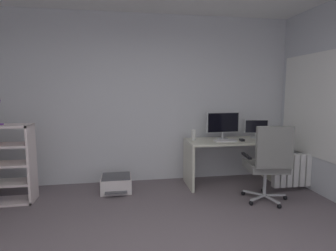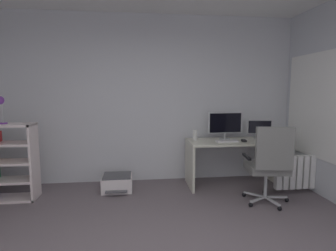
{
  "view_description": "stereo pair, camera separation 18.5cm",
  "coord_description": "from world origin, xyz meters",
  "px_view_note": "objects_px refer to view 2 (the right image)",
  "views": [
    {
      "loc": [
        -0.31,
        -1.83,
        1.52
      ],
      "look_at": [
        0.33,
        1.98,
        1.03
      ],
      "focal_mm": 29.22,
      "sensor_mm": 36.0,
      "label": 1
    },
    {
      "loc": [
        -0.12,
        -1.86,
        1.52
      ],
      "look_at": [
        0.33,
        1.98,
        1.03
      ],
      "focal_mm": 29.22,
      "sensor_mm": 36.0,
      "label": 2
    }
  ],
  "objects_px": {
    "radiator": "(308,172)",
    "keyboard": "(227,141)",
    "office_chair": "(269,162)",
    "desk_lamp": "(0,103)",
    "printer": "(117,183)",
    "desk": "(234,152)",
    "desktop_speaker": "(195,135)",
    "computer_mouse": "(244,141)",
    "monitor_main": "(225,124)",
    "monitor_secondary": "(259,128)"
  },
  "relations": [
    {
      "from": "office_chair",
      "to": "desk",
      "type": "bearing_deg",
      "value": 102.25
    },
    {
      "from": "desk",
      "to": "printer",
      "type": "bearing_deg",
      "value": -179.01
    },
    {
      "from": "desk_lamp",
      "to": "office_chair",
      "type": "bearing_deg",
      "value": -9.72
    },
    {
      "from": "office_chair",
      "to": "printer",
      "type": "bearing_deg",
      "value": 158.78
    },
    {
      "from": "desk",
      "to": "desktop_speaker",
      "type": "height_order",
      "value": "desktop_speaker"
    },
    {
      "from": "computer_mouse",
      "to": "radiator",
      "type": "distance_m",
      "value": 1.04
    },
    {
      "from": "monitor_main",
      "to": "desk_lamp",
      "type": "bearing_deg",
      "value": -174.2
    },
    {
      "from": "computer_mouse",
      "to": "monitor_main",
      "type": "bearing_deg",
      "value": 136.91
    },
    {
      "from": "desktop_speaker",
      "to": "desk_lamp",
      "type": "distance_m",
      "value": 2.81
    },
    {
      "from": "monitor_secondary",
      "to": "radiator",
      "type": "xyz_separation_m",
      "value": [
        0.54,
        -0.54,
        -0.6
      ]
    },
    {
      "from": "printer",
      "to": "desk_lamp",
      "type": "bearing_deg",
      "value": -173.16
    },
    {
      "from": "computer_mouse",
      "to": "desk",
      "type": "bearing_deg",
      "value": 134.32
    },
    {
      "from": "monitor_main",
      "to": "radiator",
      "type": "xyz_separation_m",
      "value": [
        1.12,
        -0.54,
        -0.68
      ]
    },
    {
      "from": "monitor_secondary",
      "to": "computer_mouse",
      "type": "bearing_deg",
      "value": -145.97
    },
    {
      "from": "monitor_secondary",
      "to": "keyboard",
      "type": "distance_m",
      "value": 0.68
    },
    {
      "from": "desk_lamp",
      "to": "printer",
      "type": "bearing_deg",
      "value": 6.84
    },
    {
      "from": "desk_lamp",
      "to": "printer",
      "type": "xyz_separation_m",
      "value": [
        1.52,
        0.18,
        -1.23
      ]
    },
    {
      "from": "monitor_secondary",
      "to": "printer",
      "type": "relative_size",
      "value": 0.81
    },
    {
      "from": "desk",
      "to": "desktop_speaker",
      "type": "bearing_deg",
      "value": 173.75
    },
    {
      "from": "office_chair",
      "to": "desk_lamp",
      "type": "height_order",
      "value": "desk_lamp"
    },
    {
      "from": "monitor_main",
      "to": "desk_lamp",
      "type": "xyz_separation_m",
      "value": [
        -3.25,
        -0.33,
        0.36
      ]
    },
    {
      "from": "printer",
      "to": "radiator",
      "type": "distance_m",
      "value": 2.89
    },
    {
      "from": "monitor_main",
      "to": "computer_mouse",
      "type": "bearing_deg",
      "value": -46.57
    },
    {
      "from": "monitor_main",
      "to": "keyboard",
      "type": "height_order",
      "value": "monitor_main"
    },
    {
      "from": "computer_mouse",
      "to": "desk_lamp",
      "type": "xyz_separation_m",
      "value": [
        -3.48,
        -0.09,
        0.6
      ]
    },
    {
      "from": "desk",
      "to": "desktop_speaker",
      "type": "relative_size",
      "value": 8.69
    },
    {
      "from": "radiator",
      "to": "keyboard",
      "type": "bearing_deg",
      "value": 164.54
    },
    {
      "from": "monitor_secondary",
      "to": "radiator",
      "type": "bearing_deg",
      "value": -45.45
    },
    {
      "from": "office_chair",
      "to": "printer",
      "type": "distance_m",
      "value": 2.23
    },
    {
      "from": "desk",
      "to": "keyboard",
      "type": "height_order",
      "value": "keyboard"
    },
    {
      "from": "office_chair",
      "to": "desk_lamp",
      "type": "bearing_deg",
      "value": 170.28
    },
    {
      "from": "printer",
      "to": "computer_mouse",
      "type": "bearing_deg",
      "value": -2.74
    },
    {
      "from": "desktop_speaker",
      "to": "desk_lamp",
      "type": "relative_size",
      "value": 0.45
    },
    {
      "from": "monitor_main",
      "to": "printer",
      "type": "distance_m",
      "value": 1.95
    },
    {
      "from": "monitor_main",
      "to": "desktop_speaker",
      "type": "bearing_deg",
      "value": -174.64
    },
    {
      "from": "monitor_secondary",
      "to": "printer",
      "type": "xyz_separation_m",
      "value": [
        -2.32,
        -0.15,
        -0.79
      ]
    },
    {
      "from": "monitor_secondary",
      "to": "desk_lamp",
      "type": "relative_size",
      "value": 1.04
    },
    {
      "from": "desk_lamp",
      "to": "monitor_main",
      "type": "bearing_deg",
      "value": 5.8
    },
    {
      "from": "keyboard",
      "to": "radiator",
      "type": "bearing_deg",
      "value": -16.81
    },
    {
      "from": "desk",
      "to": "keyboard",
      "type": "relative_size",
      "value": 4.34
    },
    {
      "from": "desk",
      "to": "computer_mouse",
      "type": "distance_m",
      "value": 0.27
    },
    {
      "from": "keyboard",
      "to": "printer",
      "type": "bearing_deg",
      "value": 176.12
    },
    {
      "from": "desk_lamp",
      "to": "radiator",
      "type": "bearing_deg",
      "value": -2.8
    },
    {
      "from": "monitor_main",
      "to": "office_chair",
      "type": "relative_size",
      "value": 0.53
    },
    {
      "from": "monitor_main",
      "to": "radiator",
      "type": "distance_m",
      "value": 1.42
    },
    {
      "from": "keyboard",
      "to": "desk_lamp",
      "type": "relative_size",
      "value": 0.9
    },
    {
      "from": "computer_mouse",
      "to": "printer",
      "type": "distance_m",
      "value": 2.07
    },
    {
      "from": "computer_mouse",
      "to": "radiator",
      "type": "bearing_deg",
      "value": -15.18
    },
    {
      "from": "monitor_secondary",
      "to": "desk_lamp",
      "type": "height_order",
      "value": "desk_lamp"
    },
    {
      "from": "monitor_main",
      "to": "printer",
      "type": "relative_size",
      "value": 1.17
    }
  ]
}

